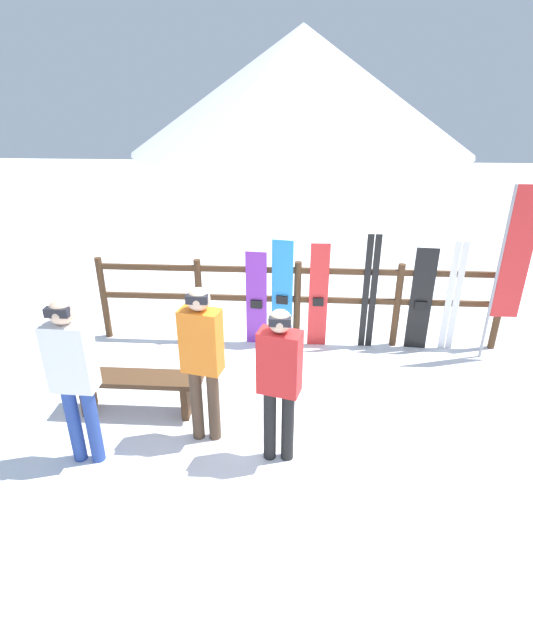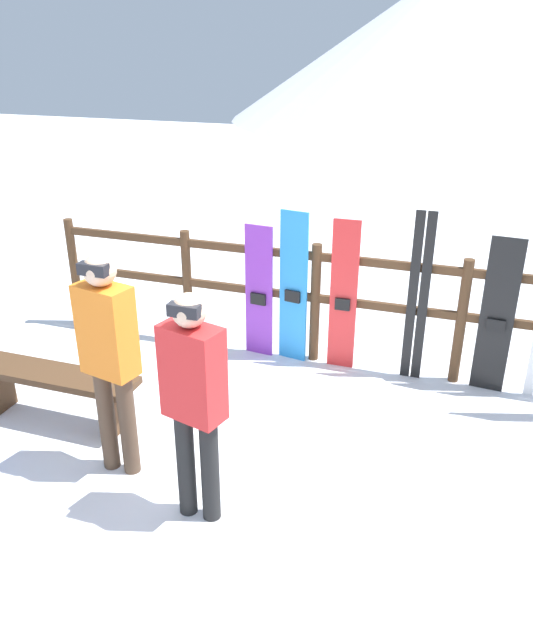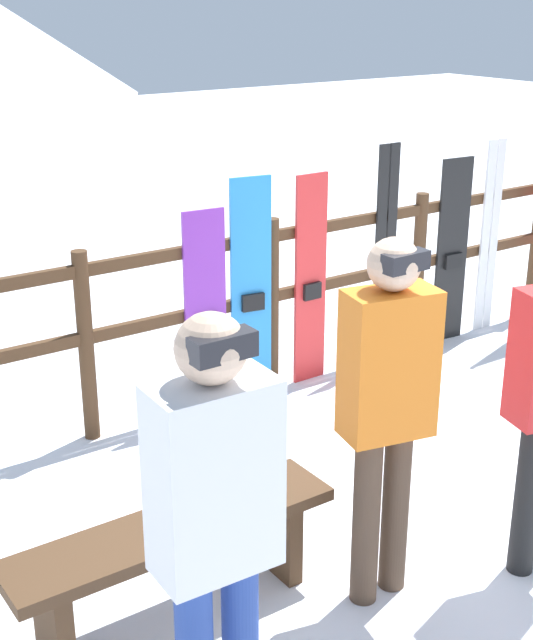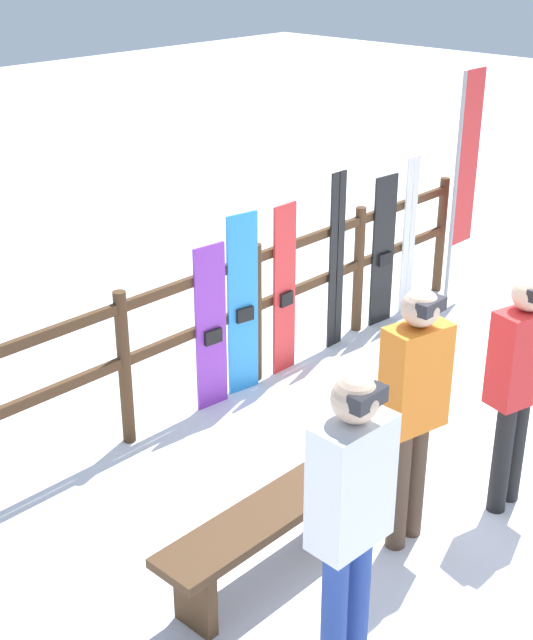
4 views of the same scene
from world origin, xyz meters
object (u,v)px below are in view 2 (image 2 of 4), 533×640
snowboard_blue (293,289)px  person_red (194,393)px  snowboard_purple (259,292)px  bench (53,384)px  snowboard_red (343,297)px  snowboard_black_stripe (497,317)px  person_orange (109,349)px  ski_pair_black (418,298)px

snowboard_blue → person_red: bearing=-88.7°
snowboard_purple → bench: bearing=-124.9°
snowboard_red → snowboard_black_stripe: snowboard_red is taller
person_orange → snowboard_red: size_ratio=1.14×
person_red → snowboard_purple: 2.53m
ski_pair_black → snowboard_red: bearing=-179.7°
snowboard_black_stripe → person_red: bearing=-127.4°
snowboard_blue → snowboard_red: (0.51, -0.00, -0.02)m
person_red → snowboard_black_stripe: person_red is taller
person_orange → snowboard_red: (1.25, 2.20, -0.28)m
person_red → snowboard_blue: 2.49m
person_orange → ski_pair_black: 2.96m
person_red → snowboard_black_stripe: bearing=52.6°
person_orange → person_red: 0.84m
bench → snowboard_blue: 2.46m
bench → snowboard_blue: (1.62, 1.80, 0.42)m
snowboard_purple → ski_pair_black: ski_pair_black is taller
person_red → snowboard_black_stripe: size_ratio=1.12×
snowboard_blue → snowboard_red: size_ratio=1.02×
person_orange → snowboard_red: person_orange is taller
bench → person_orange: bearing=-24.4°
snowboard_purple → snowboard_red: snowboard_red is taller
snowboard_blue → snowboard_purple: bearing=-180.0°
person_red → snowboard_black_stripe: 3.13m
ski_pair_black → snowboard_black_stripe: 0.73m
snowboard_purple → snowboard_red: (0.88, 0.00, 0.07)m
snowboard_purple → snowboard_blue: snowboard_blue is taller
snowboard_purple → snowboard_red: bearing=0.0°
person_red → snowboard_blue: person_red is taller
person_orange → snowboard_purple: size_ratio=1.25×
snowboard_black_stripe → snowboard_red: bearing=180.0°
snowboard_purple → person_orange: bearing=-99.5°
bench → snowboard_purple: snowboard_purple is taller
snowboard_red → snowboard_purple: bearing=-180.0°
bench → snowboard_red: bearing=40.1°
ski_pair_black → snowboard_black_stripe: ski_pair_black is taller
bench → person_orange: (0.88, -0.40, 0.67)m
person_red → ski_pair_black: size_ratio=1.00×
snowboard_red → ski_pair_black: 0.72m
snowboard_black_stripe → snowboard_blue: bearing=180.0°
snowboard_purple → ski_pair_black: bearing=0.1°
bench → snowboard_blue: snowboard_blue is taller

